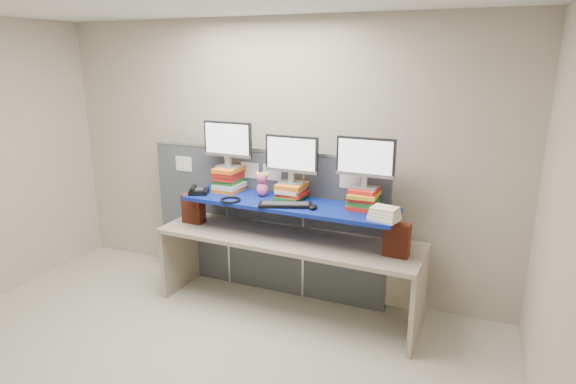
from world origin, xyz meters
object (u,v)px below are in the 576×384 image
at_px(blue_board, 288,204).
at_px(monitor_right, 365,160).
at_px(keyboard, 285,205).
at_px(monitor_left, 228,142).
at_px(desk, 288,251).
at_px(desk_phone, 198,191).
at_px(monitor_center, 292,157).

height_order(blue_board, monitor_right, monitor_right).
relative_size(monitor_right, keyboard, 1.03).
bearing_deg(monitor_left, blue_board, -9.54).
xyz_separation_m(monitor_left, monitor_right, (1.39, -0.04, -0.06)).
bearing_deg(monitor_right, desk, -170.22).
distance_m(blue_board, desk_phone, 0.93).
relative_size(desk, monitor_left, 4.89).
height_order(monitor_center, desk_phone, monitor_center).
xyz_separation_m(monitor_center, keyboard, (0.04, -0.24, -0.40)).
height_order(desk, blue_board, blue_board).
relative_size(desk, keyboard, 5.04).
distance_m(monitor_left, monitor_center, 0.69).
height_order(blue_board, monitor_left, monitor_left).
xyz_separation_m(desk, desk_phone, (-0.93, -0.08, 0.52)).
bearing_deg(keyboard, monitor_right, -1.54).
bearing_deg(desk_phone, monitor_center, -10.55).
height_order(blue_board, monitor_center, monitor_center).
bearing_deg(blue_board, desk, 1.63).
height_order(desk, desk_phone, desk_phone).
bearing_deg(monitor_left, desk, -9.54).
height_order(desk, monitor_center, monitor_center).
bearing_deg(monitor_right, monitor_left, 180.00).
bearing_deg(desk, monitor_center, 98.19).
xyz_separation_m(desk, keyboard, (0.02, -0.12, 0.50)).
bearing_deg(desk, keyboard, -76.71).
distance_m(monitor_right, desk_phone, 1.68).
distance_m(desk, keyboard, 0.52).
relative_size(desk, blue_board, 1.26).
bearing_deg(keyboard, monitor_left, 140.69).
relative_size(blue_board, monitor_left, 3.88).
relative_size(blue_board, monitor_center, 3.88).
relative_size(desk, monitor_center, 4.89).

